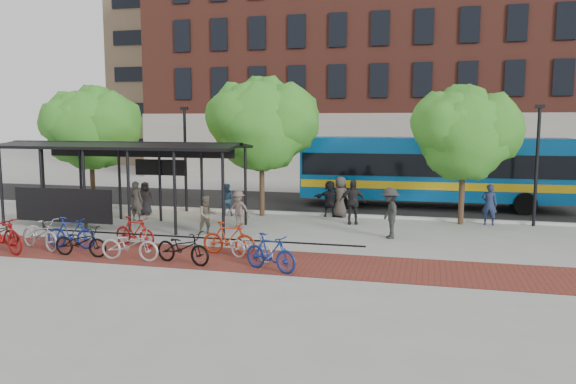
% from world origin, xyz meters
% --- Properties ---
extents(ground, '(160.00, 160.00, 0.00)m').
position_xyz_m(ground, '(0.00, 0.00, 0.00)').
color(ground, '#9E9E99').
rests_on(ground, ground).
extents(asphalt_street, '(160.00, 8.00, 0.01)m').
position_xyz_m(asphalt_street, '(0.00, 8.00, 0.01)').
color(asphalt_street, black).
rests_on(asphalt_street, ground).
extents(curb, '(160.00, 0.25, 0.12)m').
position_xyz_m(curb, '(0.00, 4.00, 0.06)').
color(curb, '#B7B7B2').
rests_on(curb, ground).
extents(brick_strip, '(24.00, 3.00, 0.01)m').
position_xyz_m(brick_strip, '(-2.00, -5.00, 0.00)').
color(brick_strip, maroon).
rests_on(brick_strip, ground).
extents(bike_rack_rail, '(12.00, 0.05, 0.95)m').
position_xyz_m(bike_rack_rail, '(-3.30, -4.10, 0.00)').
color(bike_rack_rail, black).
rests_on(bike_rack_rail, ground).
extents(building_brick, '(55.00, 14.00, 20.00)m').
position_xyz_m(building_brick, '(10.00, 26.00, 10.00)').
color(building_brick, brown).
rests_on(building_brick, ground).
extents(building_tower, '(22.00, 22.00, 30.00)m').
position_xyz_m(building_tower, '(-16.00, 40.00, 15.00)').
color(building_tower, '#7A664C').
rests_on(building_tower, ground).
extents(bus_shelter, '(10.60, 3.07, 3.60)m').
position_xyz_m(bus_shelter, '(-8.13, -0.48, 3.00)').
color(bus_shelter, black).
rests_on(bus_shelter, ground).
extents(tree_a, '(4.90, 4.00, 6.18)m').
position_xyz_m(tree_a, '(-11.91, 3.35, 4.24)').
color(tree_a, '#382619').
rests_on(tree_a, ground).
extents(tree_b, '(5.15, 4.20, 6.47)m').
position_xyz_m(tree_b, '(-2.90, 3.35, 4.46)').
color(tree_b, '#382619').
rests_on(tree_b, ground).
extents(tree_c, '(4.66, 3.80, 5.92)m').
position_xyz_m(tree_c, '(6.09, 3.35, 4.05)').
color(tree_c, '#382619').
rests_on(tree_c, ground).
extents(lamp_post_left, '(0.35, 0.20, 5.12)m').
position_xyz_m(lamp_post_left, '(-7.00, 3.60, 2.75)').
color(lamp_post_left, black).
rests_on(lamp_post_left, ground).
extents(lamp_post_right, '(0.35, 0.20, 5.12)m').
position_xyz_m(lamp_post_right, '(9.00, 3.60, 2.75)').
color(lamp_post_right, black).
rests_on(lamp_post_right, ground).
extents(bus, '(13.42, 3.46, 3.60)m').
position_xyz_m(bus, '(4.79, 7.84, 2.07)').
color(bus, '#08559D').
rests_on(bus, ground).
extents(bike_1, '(2.18, 1.17, 1.26)m').
position_xyz_m(bike_1, '(-9.32, -6.11, 0.63)').
color(bike_1, maroon).
rests_on(bike_1, ground).
extents(bike_2, '(2.27, 1.50, 1.13)m').
position_xyz_m(bike_2, '(-8.47, -5.32, 0.56)').
color(bike_2, '#A2A2A4').
rests_on(bike_2, ground).
extents(bike_3, '(1.87, 0.62, 1.11)m').
position_xyz_m(bike_3, '(-7.53, -4.91, 0.55)').
color(bike_3, navy).
rests_on(bike_3, ground).
extents(bike_4, '(1.91, 0.67, 1.00)m').
position_xyz_m(bike_4, '(-6.50, -5.85, 0.50)').
color(bike_4, black).
rests_on(bike_4, ground).
extents(bike_5, '(1.86, 0.92, 1.08)m').
position_xyz_m(bike_5, '(-5.52, -4.09, 0.54)').
color(bike_5, maroon).
rests_on(bike_5, ground).
extents(bike_6, '(2.00, 0.71, 1.05)m').
position_xyz_m(bike_6, '(-4.65, -5.95, 0.52)').
color(bike_6, '#A9AAAC').
rests_on(bike_6, ground).
extents(bike_8, '(2.12, 1.16, 1.05)m').
position_xyz_m(bike_8, '(-2.82, -5.93, 0.53)').
color(bike_8, black).
rests_on(bike_8, ground).
extents(bike_9, '(1.87, 0.57, 1.12)m').
position_xyz_m(bike_9, '(-1.83, -4.43, 0.56)').
color(bike_9, '#9F2B0E').
rests_on(bike_9, ground).
extents(bike_10, '(1.89, 1.31, 0.94)m').
position_xyz_m(bike_10, '(-0.85, -5.02, 0.47)').
color(bike_10, '#ADAEB0').
rests_on(bike_10, ground).
extents(bike_11, '(1.93, 1.22, 1.13)m').
position_xyz_m(bike_11, '(0.08, -6.08, 0.56)').
color(bike_11, navy).
rests_on(bike_11, ground).
extents(pedestrian_0, '(0.87, 0.68, 1.58)m').
position_xyz_m(pedestrian_0, '(-8.44, 2.14, 0.79)').
color(pedestrian_0, black).
rests_on(pedestrian_0, ground).
extents(pedestrian_1, '(0.70, 0.49, 1.80)m').
position_xyz_m(pedestrian_1, '(-8.02, 0.53, 0.90)').
color(pedestrian_1, '#3C3730').
rests_on(pedestrian_1, ground).
extents(pedestrian_2, '(0.86, 0.74, 1.53)m').
position_xyz_m(pedestrian_2, '(-4.64, 2.88, 0.76)').
color(pedestrian_2, '#1F374A').
rests_on(pedestrian_2, ground).
extents(pedestrian_3, '(1.11, 0.74, 1.59)m').
position_xyz_m(pedestrian_3, '(-3.06, 0.06, 0.80)').
color(pedestrian_3, brown).
rests_on(pedestrian_3, ground).
extents(pedestrian_4, '(1.21, 0.70, 1.94)m').
position_xyz_m(pedestrian_4, '(1.42, 2.20, 0.97)').
color(pedestrian_4, black).
rests_on(pedestrian_4, ground).
extents(pedestrian_5, '(1.60, 0.54, 1.71)m').
position_xyz_m(pedestrian_5, '(0.16, 3.80, 0.85)').
color(pedestrian_5, black).
rests_on(pedestrian_5, ground).
extents(pedestrian_6, '(1.09, 0.91, 1.89)m').
position_xyz_m(pedestrian_6, '(0.65, 3.80, 0.95)').
color(pedestrian_6, '#3A322E').
rests_on(pedestrian_6, ground).
extents(pedestrian_7, '(0.70, 0.50, 1.78)m').
position_xyz_m(pedestrian_7, '(7.16, 3.37, 0.89)').
color(pedestrian_7, '#1F2848').
rests_on(pedestrian_7, ground).
extents(pedestrian_8, '(0.96, 0.94, 1.56)m').
position_xyz_m(pedestrian_8, '(-3.81, -1.50, 0.78)').
color(pedestrian_8, '#64594A').
rests_on(pedestrian_8, ground).
extents(pedestrian_9, '(1.05, 1.41, 1.94)m').
position_xyz_m(pedestrian_9, '(3.20, -0.43, 0.97)').
color(pedestrian_9, '#272727').
rests_on(pedestrian_9, ground).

